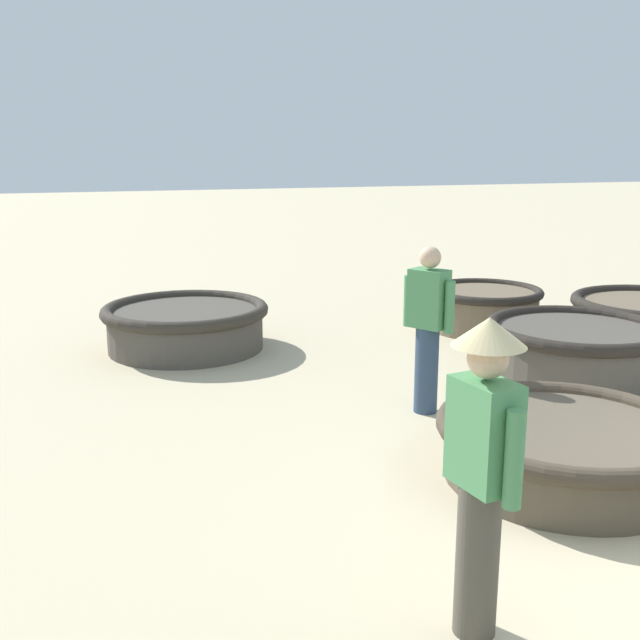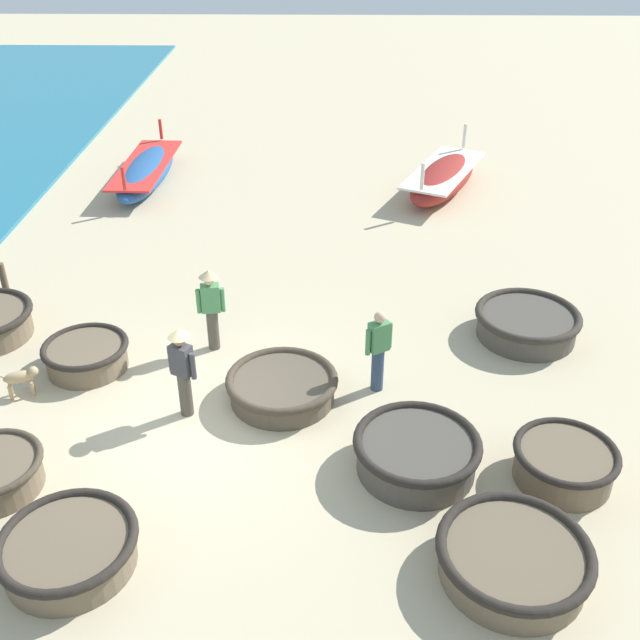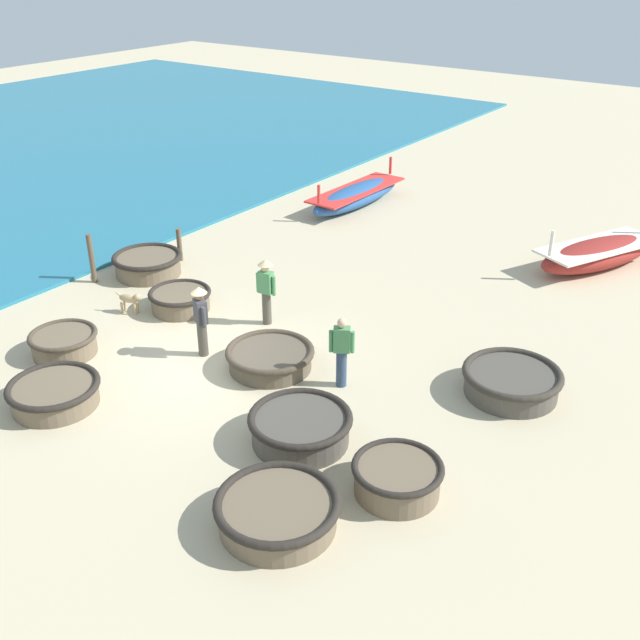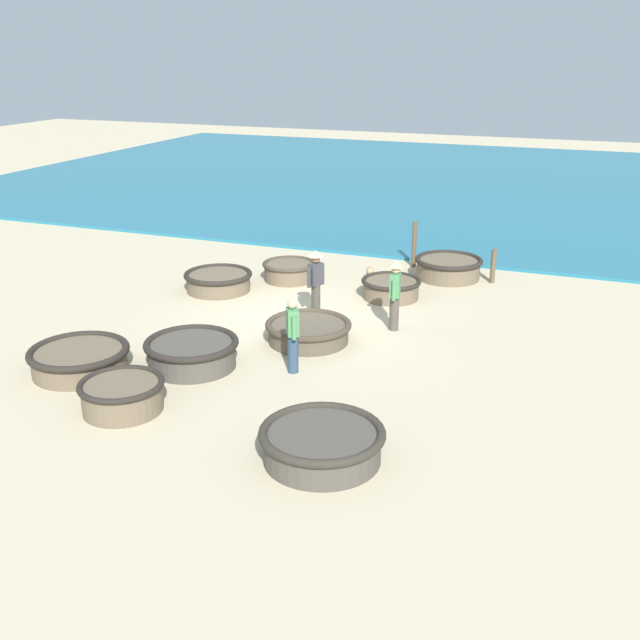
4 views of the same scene
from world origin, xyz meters
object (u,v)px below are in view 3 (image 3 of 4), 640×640
coracle_tilted (180,299)px  coracle_weathered (270,357)px  coracle_far_left (148,264)px  fisherman_standing_left (266,287)px  fisherman_with_hat (201,317)px  dog (130,299)px  long_boat_white_hull (356,195)px  coracle_upturned (300,427)px  mooring_post_mid_beach (92,259)px  long_boat_blue_hull (598,253)px  coracle_nearest (54,393)px  coracle_front_right (397,477)px  mooring_post_shoreline (179,245)px  coracle_beside_post (64,342)px  fisherman_crouching (342,350)px  coracle_front_left (512,381)px  coracle_far_right (277,511)px

coracle_tilted → coracle_weathered: bearing=-13.6°
coracle_far_left → fisherman_standing_left: (4.53, -0.32, 0.63)m
fisherman_with_hat → dog: fisherman_with_hat is taller
coracle_tilted → fisherman_with_hat: bearing=-32.6°
long_boat_white_hull → coracle_upturned: bearing=-60.7°
mooring_post_mid_beach → fisherman_standing_left: bearing=9.5°
fisherman_standing_left → long_boat_blue_hull: bearing=56.8°
coracle_nearest → coracle_front_right: bearing=14.2°
mooring_post_shoreline → coracle_front_right: bearing=-26.2°
coracle_beside_post → fisherman_crouching: size_ratio=0.97×
coracle_tilted → coracle_front_left: bearing=8.4°
coracle_front_right → mooring_post_mid_beach: (-11.05, 2.60, 0.37)m
fisherman_standing_left → fisherman_with_hat: (-0.18, -2.02, 0.00)m
coracle_tilted → mooring_post_shoreline: 3.25m
long_boat_white_hull → long_boat_blue_hull: 8.52m
coracle_tilted → coracle_upturned: coracle_upturned is taller
coracle_tilted → coracle_nearest: (1.07, -4.52, 0.00)m
coracle_weathered → coracle_far_right: size_ratio=0.95×
long_boat_white_hull → fisherman_crouching: bearing=-58.0°
coracle_tilted → coracle_far_right: 8.23m
coracle_far_left → long_boat_white_hull: long_boat_white_hull is taller
fisherman_with_hat → coracle_front_right: bearing=-14.0°
coracle_front_right → coracle_far_right: coracle_front_right is taller
coracle_upturned → coracle_weathered: coracle_upturned is taller
mooring_post_shoreline → coracle_far_left: bearing=-89.3°
coracle_front_left → coracle_weathered: bearing=-155.6°
coracle_front_right → coracle_weathered: 4.73m
fisherman_with_hat → coracle_beside_post: bearing=-144.8°
coracle_front_right → coracle_nearest: size_ratio=0.85×
fisherman_crouching → mooring_post_shoreline: bearing=159.6°
coracle_weathered → long_boat_white_hull: bearing=114.0°
coracle_weathered → coracle_front_right: bearing=-23.7°
coracle_far_left → mooring_post_shoreline: 1.25m
long_boat_white_hull → fisherman_standing_left: fisherman_standing_left is taller
coracle_upturned → mooring_post_mid_beach: bearing=164.8°
fisherman_standing_left → coracle_front_right: bearing=-31.3°
coracle_front_left → fisherman_standing_left: (-6.04, -0.52, 0.65)m
coracle_front_left → dog: 9.37m
coracle_beside_post → long_boat_white_hull: 12.50m
coracle_nearest → coracle_front_left: bearing=38.6°
coracle_upturned → dog: 6.87m
coracle_beside_post → fisherman_with_hat: size_ratio=0.91×
coracle_tilted → long_boat_blue_hull: bearing=49.5°
coracle_weathered → long_boat_white_hull: 11.23m
coracle_beside_post → long_boat_white_hull: long_boat_white_hull is taller
coracle_nearest → dog: size_ratio=2.79×
mooring_post_mid_beach → long_boat_blue_hull: bearing=40.3°
coracle_weathered → fisherman_standing_left: fisherman_standing_left is taller
long_boat_white_hull → fisherman_with_hat: size_ratio=2.80×
coracle_tilted → dog: dog is taller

